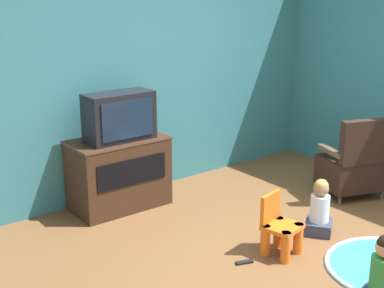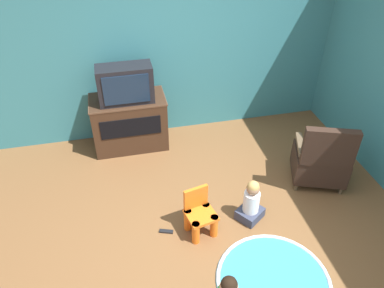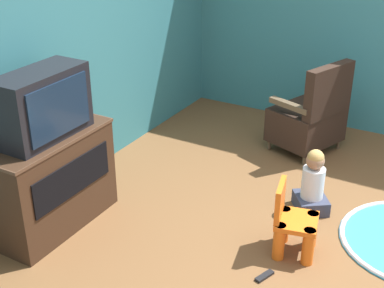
{
  "view_description": "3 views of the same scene",
  "coord_description": "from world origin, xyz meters",
  "px_view_note": "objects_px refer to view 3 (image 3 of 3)",
  "views": [
    {
      "loc": [
        -3.37,
        -2.63,
        2.23
      ],
      "look_at": [
        -0.58,
        0.97,
        0.88
      ],
      "focal_mm": 50.0,
      "sensor_mm": 36.0,
      "label": 1
    },
    {
      "loc": [
        -0.88,
        -2.41,
        3.19
      ],
      "look_at": [
        -0.15,
        0.81,
        0.73
      ],
      "focal_mm": 35.0,
      "sensor_mm": 36.0,
      "label": 2
    },
    {
      "loc": [
        -3.24,
        -0.7,
        2.36
      ],
      "look_at": [
        -0.32,
        0.97,
        0.72
      ],
      "focal_mm": 50.0,
      "sensor_mm": 36.0,
      "label": 3
    }
  ],
  "objects_px": {
    "yellow_kid_chair": "(293,226)",
    "tv_cabinet": "(47,178)",
    "television": "(43,105)",
    "remote_control": "(264,276)",
    "black_armchair": "(310,117)",
    "child_watching_center": "(313,184)"
  },
  "relations": [
    {
      "from": "black_armchair",
      "to": "remote_control",
      "type": "xyz_separation_m",
      "value": [
        -1.97,
        -0.37,
        -0.34
      ]
    },
    {
      "from": "television",
      "to": "yellow_kid_chair",
      "type": "distance_m",
      "value": 1.93
    },
    {
      "from": "yellow_kid_chair",
      "to": "television",
      "type": "bearing_deg",
      "value": 96.14
    },
    {
      "from": "remote_control",
      "to": "television",
      "type": "bearing_deg",
      "value": -63.52
    },
    {
      "from": "tv_cabinet",
      "to": "television",
      "type": "distance_m",
      "value": 0.61
    },
    {
      "from": "child_watching_center",
      "to": "remote_control",
      "type": "distance_m",
      "value": 0.98
    },
    {
      "from": "black_armchair",
      "to": "television",
      "type": "bearing_deg",
      "value": -10.13
    },
    {
      "from": "black_armchair",
      "to": "remote_control",
      "type": "relative_size",
      "value": 5.82
    },
    {
      "from": "remote_control",
      "to": "yellow_kid_chair",
      "type": "bearing_deg",
      "value": -168.49
    },
    {
      "from": "black_armchair",
      "to": "remote_control",
      "type": "bearing_deg",
      "value": 30.7
    },
    {
      "from": "television",
      "to": "child_watching_center",
      "type": "relative_size",
      "value": 1.3
    },
    {
      "from": "tv_cabinet",
      "to": "yellow_kid_chair",
      "type": "height_order",
      "value": "tv_cabinet"
    },
    {
      "from": "tv_cabinet",
      "to": "television",
      "type": "bearing_deg",
      "value": -90.0
    },
    {
      "from": "child_watching_center",
      "to": "remote_control",
      "type": "relative_size",
      "value": 3.42
    },
    {
      "from": "yellow_kid_chair",
      "to": "child_watching_center",
      "type": "height_order",
      "value": "child_watching_center"
    },
    {
      "from": "black_armchair",
      "to": "remote_control",
      "type": "height_order",
      "value": "black_armchair"
    },
    {
      "from": "television",
      "to": "yellow_kid_chair",
      "type": "relative_size",
      "value": 1.31
    },
    {
      "from": "child_watching_center",
      "to": "remote_control",
      "type": "xyz_separation_m",
      "value": [
        -0.95,
        -0.0,
        -0.22
      ]
    },
    {
      "from": "yellow_kid_chair",
      "to": "tv_cabinet",
      "type": "bearing_deg",
      "value": 95.55
    },
    {
      "from": "yellow_kid_chair",
      "to": "child_watching_center",
      "type": "bearing_deg",
      "value": -7.35
    },
    {
      "from": "yellow_kid_chair",
      "to": "black_armchair",
      "type": "bearing_deg",
      "value": 2.25
    },
    {
      "from": "black_armchair",
      "to": "child_watching_center",
      "type": "xyz_separation_m",
      "value": [
        -1.01,
        -0.37,
        -0.12
      ]
    }
  ]
}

